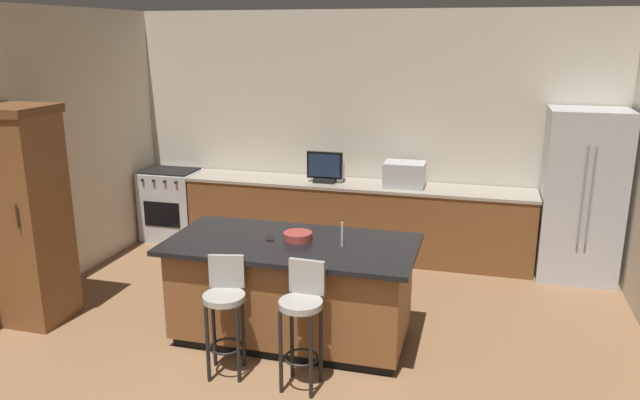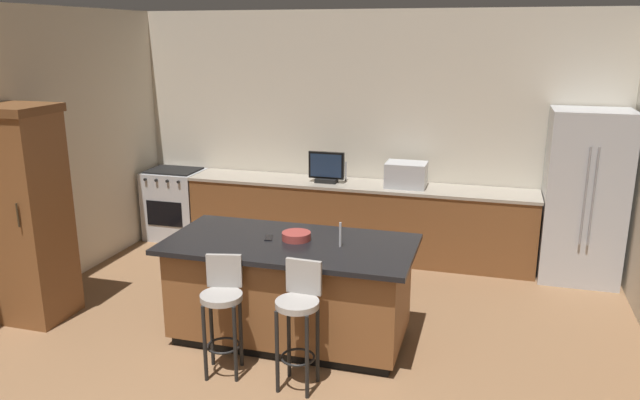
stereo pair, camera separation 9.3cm
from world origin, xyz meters
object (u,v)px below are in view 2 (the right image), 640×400
at_px(microwave, 406,175).
at_px(fruit_bowl, 296,236).
at_px(cell_phone, 269,238).
at_px(cabinet_tower, 26,211).
at_px(bar_stool_left, 223,305).
at_px(bar_stool_right, 299,314).
at_px(kitchen_island, 290,290).
at_px(refrigerator, 584,197).
at_px(tv_monitor, 326,168).
at_px(range_oven, 175,204).

bearing_deg(microwave, fruit_bowl, -106.27).
bearing_deg(cell_phone, microwave, 51.24).
bearing_deg(cabinet_tower, cell_phone, 7.59).
height_order(cabinet_tower, bar_stool_left, cabinet_tower).
height_order(cabinet_tower, bar_stool_right, cabinet_tower).
xyz_separation_m(kitchen_island, refrigerator, (2.68, 2.26, 0.49)).
relative_size(refrigerator, cell_phone, 12.84).
distance_m(tv_monitor, fruit_bowl, 2.21).
bearing_deg(microwave, kitchen_island, -106.71).
bearing_deg(tv_monitor, bar_stool_left, -91.05).
bearing_deg(kitchen_island, cell_phone, 168.39).
bearing_deg(bar_stool_right, refrigerator, 54.39).
xyz_separation_m(refrigerator, cell_phone, (-2.89, -2.21, -0.03)).
bearing_deg(cell_phone, fruit_bowl, -10.78).
xyz_separation_m(tv_monitor, fruit_bowl, (0.33, -2.18, -0.14)).
bearing_deg(cabinet_tower, fruit_bowl, 7.45).
bearing_deg(range_oven, fruit_bowl, -42.07).
xyz_separation_m(kitchen_island, range_oven, (-2.43, 2.30, -0.00)).
distance_m(fruit_bowl, cell_phone, 0.26).
xyz_separation_m(microwave, tv_monitor, (-0.98, -0.05, 0.03)).
xyz_separation_m(fruit_bowl, cell_phone, (-0.25, -0.03, -0.03)).
height_order(cabinet_tower, microwave, cabinet_tower).
bearing_deg(bar_stool_right, fruit_bowl, 112.01).
distance_m(refrigerator, cabinet_tower, 5.80).
bearing_deg(kitchen_island, microwave, 73.29).
relative_size(bar_stool_right, fruit_bowl, 3.96).
xyz_separation_m(tv_monitor, bar_stool_left, (-0.05, -2.94, -0.51)).
xyz_separation_m(refrigerator, fruit_bowl, (-2.64, -2.19, 0.00)).
relative_size(tv_monitor, cell_phone, 2.97).
height_order(bar_stool_right, cell_phone, bar_stool_right).
xyz_separation_m(tv_monitor, bar_stool_right, (0.60, -2.97, -0.49)).
relative_size(kitchen_island, microwave, 4.61).
height_order(cabinet_tower, tv_monitor, cabinet_tower).
bearing_deg(fruit_bowl, bar_stool_left, -116.42).
distance_m(kitchen_island, range_oven, 3.35).
bearing_deg(range_oven, refrigerator, -0.47).
relative_size(kitchen_island, fruit_bowl, 8.58).
height_order(refrigerator, bar_stool_right, refrigerator).
bearing_deg(tv_monitor, range_oven, 178.64).
height_order(tv_monitor, cell_phone, tv_monitor).
xyz_separation_m(cabinet_tower, cell_phone, (2.33, 0.31, -0.15)).
distance_m(range_oven, tv_monitor, 2.24).
relative_size(kitchen_island, cabinet_tower, 1.06).
bearing_deg(fruit_bowl, range_oven, 137.93).
height_order(microwave, bar_stool_left, microwave).
xyz_separation_m(kitchen_island, cell_phone, (-0.21, 0.04, 0.46)).
distance_m(range_oven, bar_stool_right, 4.09).
distance_m(kitchen_island, cell_phone, 0.51).
height_order(kitchen_island, range_oven, range_oven).
relative_size(microwave, tv_monitor, 1.08).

